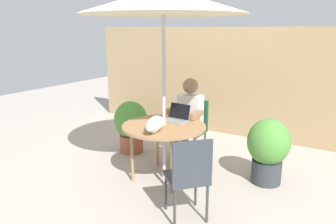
% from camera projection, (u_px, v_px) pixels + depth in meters
% --- Properties ---
extents(ground_plane, '(14.00, 14.00, 0.00)m').
position_uv_depth(ground_plane, '(164.00, 178.00, 4.25)').
color(ground_plane, '#ADA399').
extents(fence_back, '(5.75, 0.08, 1.95)m').
position_uv_depth(fence_back, '(228.00, 82.00, 5.85)').
color(fence_back, tan).
rests_on(fence_back, ground).
extents(patio_table, '(1.07, 1.07, 0.73)m').
position_uv_depth(patio_table, '(164.00, 129.00, 4.08)').
color(patio_table, '#9E754C').
rests_on(patio_table, ground).
extents(patio_umbrella, '(1.99, 1.99, 2.37)m').
position_uv_depth(patio_umbrella, '(164.00, 1.00, 3.69)').
color(patio_umbrella, '#B7B7BC').
rests_on(patio_umbrella, ground).
extents(chair_occupied, '(0.40, 0.40, 0.90)m').
position_uv_depth(chair_occupied, '(193.00, 124.00, 4.79)').
color(chair_occupied, '#194C2D').
rests_on(chair_occupied, ground).
extents(chair_empty, '(0.57, 0.57, 0.90)m').
position_uv_depth(chair_empty, '(189.00, 173.00, 3.17)').
color(chair_empty, '#33383F').
rests_on(chair_empty, ground).
extents(person_seated, '(0.48, 0.48, 1.24)m').
position_uv_depth(person_seated, '(188.00, 116.00, 4.61)').
color(person_seated, white).
rests_on(person_seated, ground).
extents(laptop, '(0.32, 0.27, 0.21)m').
position_uv_depth(laptop, '(178.00, 116.00, 4.27)').
color(laptop, gray).
rests_on(laptop, patio_table).
extents(cat, '(0.31, 0.64, 0.17)m').
position_uv_depth(cat, '(155.00, 124.00, 3.81)').
color(cat, silver).
rests_on(cat, patio_table).
extents(potted_plant_near_fence, '(0.52, 0.52, 0.82)m').
position_uv_depth(potted_plant_near_fence, '(131.00, 124.00, 5.04)').
color(potted_plant_near_fence, '#9E5138').
rests_on(potted_plant_near_fence, ground).
extents(potted_plant_by_chair, '(0.53, 0.53, 0.84)m').
position_uv_depth(potted_plant_by_chair, '(268.00, 148.00, 4.01)').
color(potted_plant_by_chair, '#33383D').
rests_on(potted_plant_by_chair, ground).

